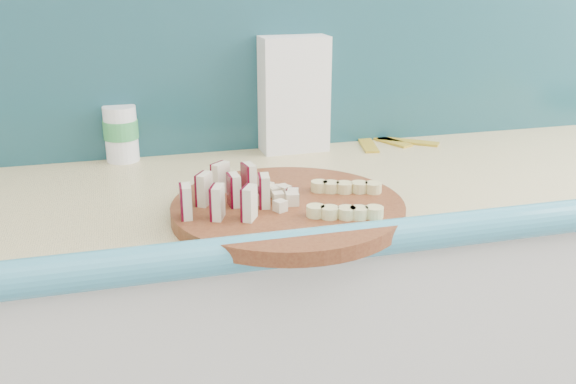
% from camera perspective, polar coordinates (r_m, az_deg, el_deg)
% --- Properties ---
extents(kitchen_counter, '(2.20, 0.63, 0.91)m').
position_cam_1_polar(kitchen_counter, '(1.60, 9.16, -14.02)').
color(kitchen_counter, beige).
rests_on(kitchen_counter, ground).
extents(backsplash, '(2.20, 0.02, 0.50)m').
position_cam_1_polar(backsplash, '(1.61, 6.31, 13.24)').
color(backsplash, teal).
rests_on(backsplash, kitchen_counter).
extents(cutting_board, '(0.53, 0.53, 0.03)m').
position_cam_1_polar(cutting_board, '(1.15, -0.00, -1.55)').
color(cutting_board, '#4D1F10').
rests_on(cutting_board, kitchen_counter).
extents(apple_wedges, '(0.17, 0.18, 0.06)m').
position_cam_1_polar(apple_wedges, '(1.12, -5.36, 0.06)').
color(apple_wedges, beige).
rests_on(apple_wedges, cutting_board).
extents(apple_chunks, '(0.07, 0.07, 0.02)m').
position_cam_1_polar(apple_chunks, '(1.15, -1.33, -0.40)').
color(apple_chunks, beige).
rests_on(apple_chunks, cutting_board).
extents(banana_slices, '(0.17, 0.18, 0.02)m').
position_cam_1_polar(banana_slices, '(1.14, 5.13, -0.64)').
color(banana_slices, '#CCC17C').
rests_on(banana_slices, cutting_board).
extents(flour_bag, '(0.16, 0.12, 0.27)m').
position_cam_1_polar(flour_bag, '(1.55, 0.32, 8.77)').
color(flour_bag, silver).
rests_on(flour_bag, kitchen_counter).
extents(canister, '(0.08, 0.08, 0.13)m').
position_cam_1_polar(canister, '(1.51, -14.62, 5.14)').
color(canister, white).
rests_on(canister, kitchen_counter).
extents(banana_peel, '(0.21, 0.18, 0.01)m').
position_cam_1_polar(banana_peel, '(1.64, 8.78, 4.44)').
color(banana_peel, gold).
rests_on(banana_peel, kitchen_counter).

